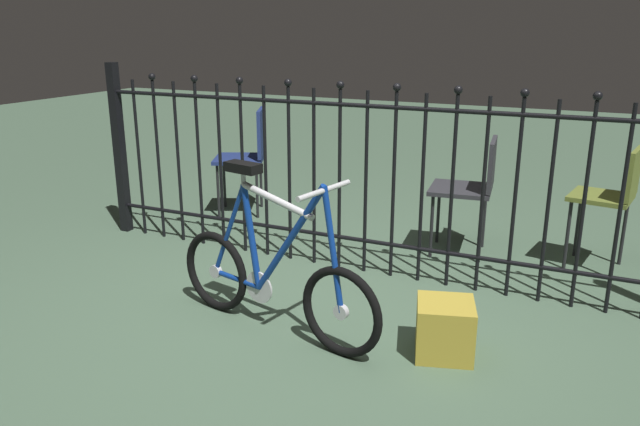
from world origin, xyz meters
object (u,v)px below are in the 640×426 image
at_px(chair_charcoal, 472,183).
at_px(chair_olive, 613,193).
at_px(bicycle, 273,277).
at_px(display_crate, 445,329).
at_px(chair_navy, 249,150).

xyz_separation_m(chair_charcoal, chair_olive, (0.89, 0.09, 0.01)).
bearing_deg(bicycle, chair_charcoal, 66.90).
relative_size(chair_charcoal, display_crate, 3.00).
height_order(chair_navy, display_crate, chair_navy).
height_order(bicycle, chair_charcoal, bicycle).
bearing_deg(chair_olive, chair_navy, 177.43).
distance_m(chair_navy, display_crate, 2.78).
bearing_deg(bicycle, chair_navy, 124.39).
xyz_separation_m(chair_charcoal, display_crate, (0.20, -1.49, -0.38)).
xyz_separation_m(bicycle, chair_olive, (1.59, 1.71, 0.22)).
xyz_separation_m(bicycle, chair_charcoal, (0.69, 1.62, 0.21)).
distance_m(bicycle, chair_charcoal, 1.78).
bearing_deg(bicycle, chair_olive, 47.23).
bearing_deg(chair_navy, bicycle, -55.61).
relative_size(chair_navy, chair_olive, 1.09).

